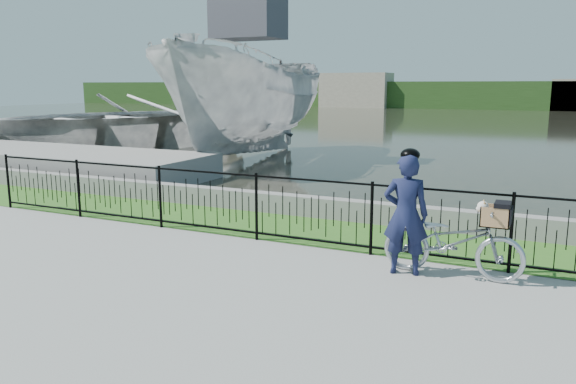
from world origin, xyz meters
The scene contains 12 objects.
ground centered at (0.00, 0.00, 0.00)m, with size 120.00×120.00×0.00m, color gray.
grass_strip centered at (0.00, 2.60, 0.00)m, with size 60.00×2.00×0.01m, color #34651F.
water centered at (0.00, 33.00, 0.00)m, with size 120.00×120.00×0.00m, color #29291F.
quay_wall centered at (0.00, 3.60, 0.20)m, with size 60.00×0.30×0.40m, color gray.
fence centered at (0.00, 1.60, 0.58)m, with size 14.00×0.06×1.15m, color black, non-canonical shape.
far_treeline centered at (0.00, 60.00, 1.50)m, with size 120.00×6.00×3.00m, color #27481B.
far_building_left centered at (-18.00, 58.00, 2.00)m, with size 8.00×4.00×4.00m, color #9D947E.
dock centered at (-10.00, 5.50, 0.35)m, with size 10.00×3.00×0.70m, color gray.
bicycle_rig centered at (2.30, 1.12, 0.51)m, with size 1.88×0.66×1.11m.
cyclist centered at (1.67, 0.96, 0.87)m, with size 0.68×0.52×1.75m.
boat_near centered at (-6.08, 10.54, 2.06)m, with size 4.74×10.42×5.70m.
boat_far centered at (-12.94, 11.65, 1.12)m, with size 11.17×12.93×2.25m.
Camera 1 is at (3.40, -6.51, 2.58)m, focal length 35.00 mm.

